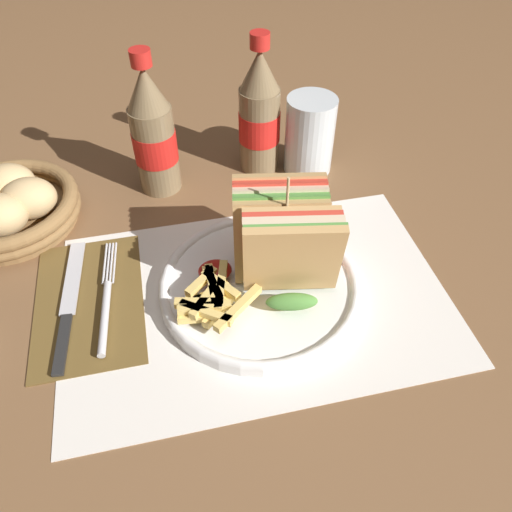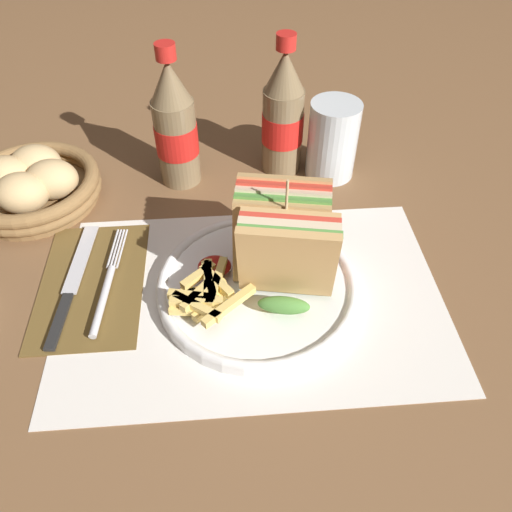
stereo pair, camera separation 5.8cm
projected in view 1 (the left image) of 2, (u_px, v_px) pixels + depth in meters
The scene contains 13 objects.
ground_plane at pixel (258, 306), 0.58m from camera, with size 4.00×4.00×0.00m, color brown.
placemat at pixel (253, 298), 0.59m from camera, with size 0.45×0.30×0.00m.
plate_main at pixel (260, 285), 0.59m from camera, with size 0.24×0.24×0.02m.
club_sandwich at pixel (285, 241), 0.56m from camera, with size 0.12×0.13×0.14m.
fries_pile at pixel (212, 298), 0.55m from camera, with size 0.10×0.10×0.02m.
ketchup_blob at pixel (215, 270), 0.59m from camera, with size 0.04×0.03×0.01m.
napkin at pixel (89, 301), 0.59m from camera, with size 0.12×0.20×0.00m.
fork at pixel (106, 305), 0.57m from camera, with size 0.03×0.17×0.01m.
knife at pixel (69, 303), 0.58m from camera, with size 0.03×0.20×0.00m.
coke_bottle_near at pixel (153, 134), 0.68m from camera, with size 0.06×0.06×0.20m.
coke_bottle_far at pixel (259, 115), 0.72m from camera, with size 0.06×0.06×0.20m.
glass_near at pixel (309, 140), 0.74m from camera, with size 0.07×0.07×0.12m.
bread_basket at pixel (7, 206), 0.67m from camera, with size 0.19×0.19×0.07m.
Camera 1 is at (-0.08, -0.36, 0.46)m, focal length 35.00 mm.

